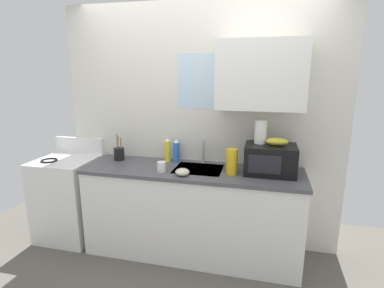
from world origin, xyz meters
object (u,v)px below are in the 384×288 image
microwave (270,159)px  utensil_crock (119,154)px  banana_bunch (277,142)px  small_bowl (182,172)px  dish_soap_bottle_yellow (168,150)px  mug_white (162,167)px  stove_range (69,197)px  dish_soap_bottle_blue (176,151)px  paper_towel_roll (261,132)px  cereal_canister (232,162)px

microwave → utensil_crock: bearing=177.4°
banana_bunch → small_bowl: bearing=-163.1°
dish_soap_bottle_yellow → mug_white: (0.05, -0.34, -0.07)m
banana_bunch → small_bowl: size_ratio=1.54×
dish_soap_bottle_yellow → microwave: bearing=-8.2°
stove_range → mug_white: bearing=-7.1°
stove_range → dish_soap_bottle_yellow: (1.10, 0.19, 0.56)m
mug_white → microwave: bearing=10.8°
dish_soap_bottle_blue → mug_white: bearing=-96.4°
small_bowl → paper_towel_roll: bearing=24.1°
banana_bunch → paper_towel_roll: bearing=161.6°
stove_range → paper_towel_roll: size_ratio=4.91×
paper_towel_roll → dish_soap_bottle_blue: bearing=172.3°
banana_bunch → dish_soap_bottle_yellow: size_ratio=0.79×
cereal_canister → utensil_crock: utensil_crock is taller
stove_range → paper_towel_roll: paper_towel_roll is taller
banana_bunch → paper_towel_roll: size_ratio=0.91×
paper_towel_roll → dish_soap_bottle_yellow: bearing=174.1°
mug_white → paper_towel_roll: bearing=15.1°
paper_towel_roll → utensil_crock: bearing=179.2°
dish_soap_bottle_blue → dish_soap_bottle_yellow: bearing=-168.5°
dish_soap_bottle_yellow → utensil_crock: bearing=-171.5°
banana_bunch → stove_range: bearing=-178.8°
paper_towel_roll → cereal_canister: size_ratio=0.93×
microwave → dish_soap_bottle_blue: (-0.95, 0.17, -0.02)m
dish_soap_bottle_yellow → small_bowl: dish_soap_bottle_yellow is taller
paper_towel_roll → dish_soap_bottle_blue: (-0.85, 0.12, -0.27)m
banana_bunch → dish_soap_bottle_yellow: 1.11m
stove_range → paper_towel_roll: (2.04, 0.10, 0.82)m
stove_range → utensil_crock: (0.58, 0.12, 0.51)m
dish_soap_bottle_blue → mug_white: (-0.04, -0.36, -0.07)m
stove_range → mug_white: stove_range is taller
microwave → small_bowl: (-0.77, -0.25, -0.10)m
microwave → dish_soap_bottle_yellow: size_ratio=1.81×
paper_towel_roll → microwave: bearing=-27.4°
stove_range → cereal_canister: 1.89m
banana_bunch → cereal_canister: size_ratio=0.85×
cereal_canister → mug_white: bearing=-172.1°
cereal_canister → mug_white: cereal_canister is taller
microwave → paper_towel_roll: paper_towel_roll is taller
stove_range → paper_towel_roll: 2.20m
microwave → dish_soap_bottle_yellow: bearing=171.8°
dish_soap_bottle_blue → utensil_crock: (-0.61, -0.10, -0.04)m
dish_soap_bottle_blue → stove_range: bearing=-169.9°
mug_white → banana_bunch: bearing=10.3°
paper_towel_roll → dish_soap_bottle_blue: paper_towel_roll is taller
paper_towel_roll → cereal_canister: (-0.24, -0.15, -0.26)m
stove_range → dish_soap_bottle_yellow: 1.25m
banana_bunch → cereal_canister: bearing=-165.6°
dish_soap_bottle_yellow → cereal_canister: dish_soap_bottle_yellow is taller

